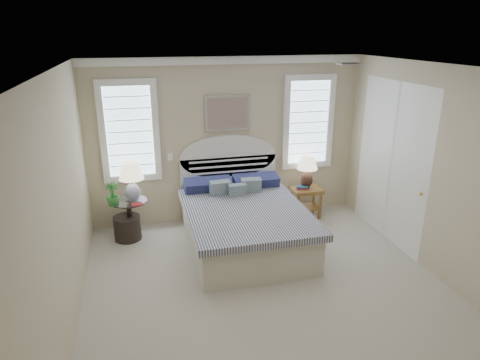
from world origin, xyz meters
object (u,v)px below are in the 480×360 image
object	(u,v)px
side_table_left	(130,215)
lamp_right	(307,168)
floor_pot	(127,228)
bed	(243,220)
nightstand_right	(306,196)
lamp_left	(132,178)

from	to	relation	value
side_table_left	lamp_right	size ratio (longest dim) A/B	1.11
floor_pot	lamp_right	world-z (taller)	lamp_right
bed	nightstand_right	size ratio (longest dim) A/B	4.29
bed	lamp_left	distance (m)	1.78
bed	lamp_left	world-z (taller)	bed
side_table_left	lamp_right	world-z (taller)	lamp_right
floor_pot	lamp_right	bearing A→B (deg)	3.34
bed	side_table_left	size ratio (longest dim) A/B	3.61
bed	nightstand_right	distance (m)	1.47
lamp_right	floor_pot	bearing A→B (deg)	-176.66
bed	side_table_left	bearing A→B (deg)	160.26
bed	lamp_right	xyz separation A→B (m)	(1.31, 0.75, 0.49)
floor_pot	nightstand_right	bearing A→B (deg)	2.32
lamp_left	lamp_right	world-z (taller)	lamp_left
lamp_right	nightstand_right	bearing A→B (deg)	-104.14
lamp_left	nightstand_right	bearing A→B (deg)	2.50
floor_pot	lamp_left	distance (m)	0.82
lamp_left	lamp_right	distance (m)	2.89
nightstand_right	lamp_left	distance (m)	2.94
nightstand_right	lamp_right	bearing A→B (deg)	75.86
lamp_right	lamp_left	bearing A→B (deg)	-176.44
side_table_left	nightstand_right	size ratio (longest dim) A/B	1.19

